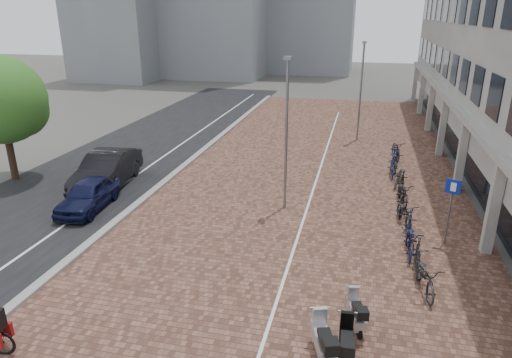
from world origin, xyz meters
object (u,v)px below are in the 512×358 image
object	(u,v)px
parking_sign	(451,201)
scooter_back	(356,311)
car_navy	(88,195)
scooter_front	(324,341)
scooter_mid	(346,343)
car_dark	(107,170)

from	to	relation	value
parking_sign	scooter_back	bearing A→B (deg)	-95.85
scooter_back	car_navy	bearing A→B (deg)	141.49
car_navy	parking_sign	xyz separation A→B (m)	(14.46, 0.20, 1.04)
scooter_front	scooter_mid	world-z (taller)	scooter_front
scooter_mid	scooter_back	bearing A→B (deg)	79.04
car_navy	scooter_back	distance (m)	12.60
scooter_front	parking_sign	size ratio (longest dim) A/B	0.65
scooter_front	scooter_back	xyz separation A→B (m)	(0.73, 1.49, -0.09)
parking_sign	scooter_mid	bearing A→B (deg)	-92.11
scooter_mid	parking_sign	size ratio (longest dim) A/B	0.61
scooter_mid	car_navy	bearing A→B (deg)	146.32
car_navy	scooter_mid	world-z (taller)	car_navy
car_navy	scooter_back	bearing A→B (deg)	-30.13
parking_sign	scooter_front	bearing A→B (deg)	-95.29
scooter_mid	scooter_front	bearing A→B (deg)	-173.44
car_navy	scooter_mid	bearing A→B (deg)	-36.07
scooter_mid	scooter_back	distance (m)	1.41
car_dark	scooter_front	bearing A→B (deg)	-46.73
car_dark	scooter_front	world-z (taller)	car_dark
car_navy	parking_sign	distance (m)	14.49
scooter_mid	parking_sign	bearing A→B (deg)	62.15
scooter_back	car_dark	bearing A→B (deg)	133.13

